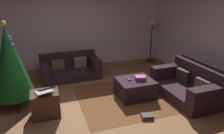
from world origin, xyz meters
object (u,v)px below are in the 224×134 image
Objects in this scene: couch_right at (190,85)px; laptop at (45,91)px; side_table at (46,104)px; book_stack at (147,116)px; corner_lamp at (152,24)px; christmas_tree at (10,62)px; couch_left at (70,68)px; ottoman at (135,88)px; gift_box at (140,78)px; tv_remote at (129,79)px.

couch_right is 3.56× the size of laptop.
side_table is 1.93× the size of book_stack.
couch_right is 1.47m from book_stack.
couch_right is 1.06× the size of corner_lamp.
laptop is at bearing 85.51° from couch_right.
christmas_tree is at bearing 133.39° from side_table.
book_stack is at bearing -29.39° from christmas_tree.
couch_left is 2.06× the size of ottoman.
christmas_tree reaches higher than couch_right.
ottoman is 3.48× the size of gift_box.
side_table is (-2.09, -0.13, -0.21)m from gift_box.
tv_remote is 2.52m from christmas_tree.
book_stack is (-0.16, -0.91, -0.17)m from ottoman.
tv_remote is at bearing 8.36° from laptop.
side_table is at bearing 84.52° from couch_right.
ottoman is 2.72m from christmas_tree.
couch_right is 2.06× the size of ottoman.
couch_left is 1.06× the size of corner_lamp.
tv_remote is (-0.14, 0.04, 0.22)m from ottoman.
couch_left is at bearing 47.22° from couch_right.
side_table is at bearing -175.15° from ottoman.
ottoman reaches higher than book_stack.
couch_left is 2.88m from book_stack.
couch_left is at bearing 69.88° from laptop.
laptop reaches higher than gift_box.
couch_left is at bearing 125.29° from ottoman.
christmas_tree reaches higher than corner_lamp.
couch_left reaches higher than ottoman.
corner_lamp is at bearing 33.81° from side_table.
couch_right is at bearing -12.68° from christmas_tree.
tv_remote is 0.35× the size of laptop.
laptop reaches higher than book_stack.
christmas_tree reaches higher than gift_box.
gift_box is at bearing -10.46° from christmas_tree.
ottoman is at bearing -125.95° from corner_lamp.
corner_lamp is (4.21, 1.81, 0.34)m from christmas_tree.
couch_right reaches higher than book_stack.
couch_left is at bearing 44.49° from christmas_tree.
side_table is 1.98m from book_stack.
ottoman is 2.96× the size of book_stack.
gift_box is 0.15× the size of corner_lamp.
gift_box is 0.44× the size of side_table.
tv_remote is at bearing 70.36° from couch_right.
corner_lamp is (3.62, 2.43, 1.06)m from side_table.
side_table is at bearing 108.45° from laptop.
tv_remote is (1.10, -1.71, 0.17)m from couch_left.
couch_right is at bearing 136.46° from couch_left.
couch_right reaches higher than gift_box.
christmas_tree is 0.99m from laptop.
laptop is 4.44m from corner_lamp.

